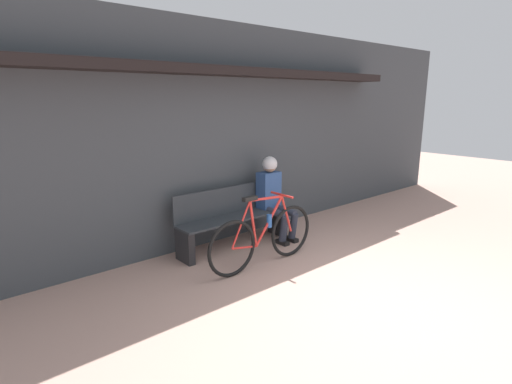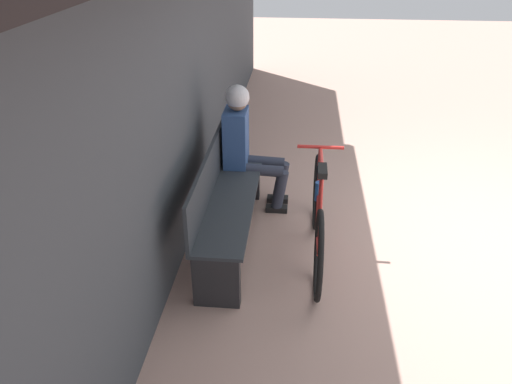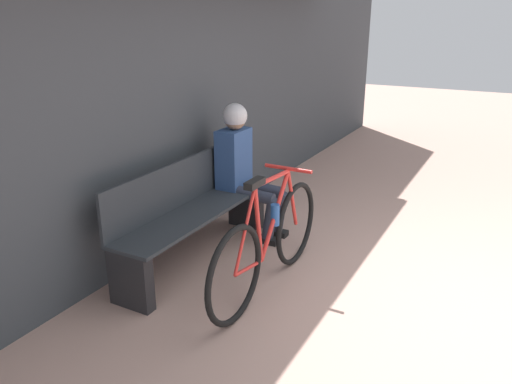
% 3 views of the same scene
% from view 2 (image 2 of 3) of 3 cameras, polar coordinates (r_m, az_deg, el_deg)
% --- Properties ---
extents(ground_plane, '(24.00, 24.00, 0.00)m').
position_cam_2_polar(ground_plane, '(5.09, 26.36, -5.60)').
color(ground_plane, tan).
extents(storefront_wall, '(12.00, 0.56, 3.20)m').
position_cam_2_polar(storefront_wall, '(4.18, -9.20, 15.14)').
color(storefront_wall, '#3D4247').
rests_on(storefront_wall, ground_plane).
extents(park_bench_near, '(1.80, 0.42, 0.87)m').
position_cam_2_polar(park_bench_near, '(4.43, -3.56, -1.16)').
color(park_bench_near, '#2D3338').
rests_on(park_bench_near, ground_plane).
extents(bicycle, '(1.73, 0.40, 0.96)m').
position_cam_2_polar(bicycle, '(4.28, 7.07, -2.83)').
color(bicycle, black).
rests_on(bicycle, ground_plane).
extents(person_seated, '(0.34, 0.64, 1.27)m').
position_cam_2_polar(person_seated, '(4.89, -1.14, 5.98)').
color(person_seated, '#2D3342').
rests_on(person_seated, ground_plane).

